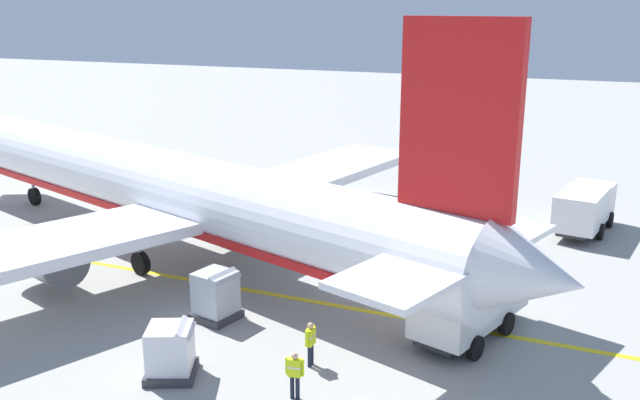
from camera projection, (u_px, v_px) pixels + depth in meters
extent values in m
cylinder|color=white|center=(163.00, 187.00, 34.68)|extent=(14.62, 35.44, 3.80)
cone|color=white|center=(536.00, 275.00, 22.17)|extent=(4.05, 4.03, 3.23)
cube|color=#192333|center=(3.00, 131.00, 45.20)|extent=(3.81, 3.27, 0.60)
cube|color=white|center=(2.00, 256.00, 26.95)|extent=(16.58, 10.85, 0.50)
cylinder|color=slate|center=(48.00, 256.00, 30.40)|extent=(3.07, 3.72, 2.20)
cube|color=white|center=(314.00, 174.00, 40.23)|extent=(16.64, 7.97, 0.50)
cylinder|color=slate|center=(259.00, 198.00, 39.70)|extent=(3.07, 3.72, 2.20)
cube|color=red|center=(458.00, 118.00, 22.86)|extent=(1.69, 4.30, 6.50)
cube|color=white|center=(451.00, 253.00, 24.13)|extent=(10.88, 6.22, 0.24)
cube|color=red|center=(164.00, 207.00, 34.96)|extent=(13.34, 31.95, 0.36)
cylinder|color=black|center=(34.00, 196.00, 44.12)|extent=(0.67, 1.15, 1.10)
cylinder|color=gray|center=(33.00, 184.00, 43.90)|extent=(0.20, 0.20, 0.50)
cylinder|color=black|center=(141.00, 263.00, 32.63)|extent=(0.67, 1.15, 1.10)
cylinder|color=gray|center=(140.00, 247.00, 32.42)|extent=(0.20, 0.20, 0.50)
cylinder|color=black|center=(224.00, 236.00, 36.41)|extent=(0.67, 1.15, 1.10)
cylinder|color=gray|center=(224.00, 222.00, 36.19)|extent=(0.20, 0.20, 0.50)
cube|color=white|center=(593.00, 198.00, 40.18)|extent=(2.13, 2.46, 1.80)
cube|color=#192333|center=(597.00, 189.00, 40.77)|extent=(0.38, 1.84, 0.94)
cube|color=white|center=(581.00, 209.00, 37.78)|extent=(4.37, 2.83, 1.93)
cube|color=#262628|center=(583.00, 223.00, 38.79)|extent=(6.04, 2.47, 0.16)
cylinder|color=black|center=(570.00, 214.00, 40.79)|extent=(0.93, 0.42, 0.90)
cylinder|color=black|center=(610.00, 220.00, 39.65)|extent=(0.93, 0.42, 0.90)
cylinder|color=black|center=(559.00, 225.00, 38.65)|extent=(0.93, 0.42, 0.90)
cylinder|color=black|center=(600.00, 232.00, 37.51)|extent=(0.93, 0.42, 0.90)
cube|color=white|center=(445.00, 315.00, 24.92)|extent=(2.35, 2.62, 1.80)
cube|color=#192333|center=(433.00, 313.00, 24.19)|extent=(0.61, 1.79, 0.94)
cube|color=white|center=(482.00, 288.00, 26.99)|extent=(4.35, 3.22, 2.06)
cube|color=#262628|center=(470.00, 322.00, 26.62)|extent=(5.89, 3.10, 0.16)
cylinder|color=black|center=(475.00, 348.00, 24.74)|extent=(0.94, 0.53, 0.90)
cylinder|color=black|center=(422.00, 330.00, 26.10)|extent=(0.94, 0.53, 0.90)
cylinder|color=black|center=(507.00, 324.00, 26.62)|extent=(0.94, 0.53, 0.90)
cylinder|color=black|center=(456.00, 308.00, 27.98)|extent=(0.94, 0.53, 0.90)
cube|color=#333338|center=(216.00, 315.00, 28.06)|extent=(1.92, 1.92, 0.30)
cube|color=#B2B7C1|center=(215.00, 292.00, 27.79)|extent=(1.68, 1.68, 1.70)
cube|color=#B2B7C1|center=(224.00, 279.00, 27.33)|extent=(1.53, 0.88, 0.54)
cube|color=#333338|center=(172.00, 372.00, 23.69)|extent=(2.18, 2.18, 0.30)
cube|color=silver|center=(170.00, 348.00, 23.44)|extent=(1.91, 1.91, 1.52)
cube|color=silver|center=(184.00, 331.00, 23.29)|extent=(1.59, 1.15, 0.54)
cylinder|color=#191E33|center=(400.00, 278.00, 31.19)|extent=(0.14, 0.14, 0.86)
cylinder|color=#191E33|center=(398.00, 276.00, 31.35)|extent=(0.14, 0.14, 0.86)
cube|color=#CCE519|center=(400.00, 261.00, 31.07)|extent=(0.46, 0.47, 0.65)
cube|color=silver|center=(400.00, 261.00, 31.06)|extent=(0.48, 0.48, 0.06)
sphere|color=tan|center=(400.00, 252.00, 30.95)|extent=(0.23, 0.23, 0.23)
cylinder|color=#CCE519|center=(403.00, 263.00, 30.82)|extent=(0.09, 0.09, 0.61)
cylinder|color=#CCE519|center=(397.00, 259.00, 31.30)|extent=(0.09, 0.09, 0.61)
cylinder|color=#191E33|center=(292.00, 387.00, 22.27)|extent=(0.14, 0.14, 0.81)
cylinder|color=#191E33|center=(298.00, 388.00, 22.23)|extent=(0.14, 0.14, 0.81)
cube|color=#CCE519|center=(295.00, 367.00, 22.06)|extent=(0.29, 0.47, 0.61)
cube|color=silver|center=(295.00, 367.00, 22.05)|extent=(0.30, 0.48, 0.06)
sphere|color=tan|center=(295.00, 356.00, 21.95)|extent=(0.22, 0.22, 0.22)
cylinder|color=#CCE519|center=(287.00, 366.00, 22.12)|extent=(0.09, 0.09, 0.58)
cylinder|color=#CCE519|center=(303.00, 368.00, 21.99)|extent=(0.09, 0.09, 0.58)
cylinder|color=#191E33|center=(310.00, 356.00, 24.22)|extent=(0.14, 0.14, 0.81)
cylinder|color=#191E33|center=(312.00, 354.00, 24.38)|extent=(0.14, 0.14, 0.81)
cube|color=#CCE519|center=(311.00, 337.00, 24.11)|extent=(0.44, 0.23, 0.61)
cube|color=silver|center=(311.00, 336.00, 24.10)|extent=(0.45, 0.24, 0.06)
sphere|color=tan|center=(310.00, 326.00, 24.00)|extent=(0.22, 0.22, 0.22)
cylinder|color=#CCE519|center=(307.00, 339.00, 23.86)|extent=(0.09, 0.09, 0.58)
cylinder|color=#CCE519|center=(314.00, 333.00, 24.34)|extent=(0.09, 0.09, 0.58)
cube|color=yellow|center=(224.00, 286.00, 31.37)|extent=(0.30, 60.00, 0.01)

